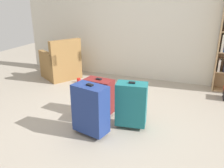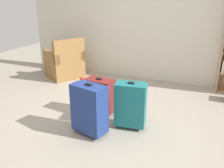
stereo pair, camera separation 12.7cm
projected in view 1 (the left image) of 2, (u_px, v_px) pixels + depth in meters
The scene contains 7 objects.
ground_plane at pixel (108, 123), 3.50m from camera, with size 10.34×10.34×0.00m, color #9E9384.
back_wall at pixel (147, 19), 5.00m from camera, with size 5.91×0.10×2.60m, color beige.
armchair at pixel (61, 64), 5.34m from camera, with size 0.96×0.96×0.90m.
mug at pixel (79, 80), 5.12m from camera, with size 0.12×0.08×0.10m.
suitcase_navy_blue at pixel (91, 109), 3.10m from camera, with size 0.50×0.34×0.72m.
suitcase_teal at pixel (131, 104), 3.28m from camera, with size 0.45×0.30×0.68m.
suitcase_dark_red at pixel (99, 96), 3.66m from camera, with size 0.47×0.29×0.60m.
Camera 1 is at (1.17, -2.85, 1.76)m, focal length 38.12 mm.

